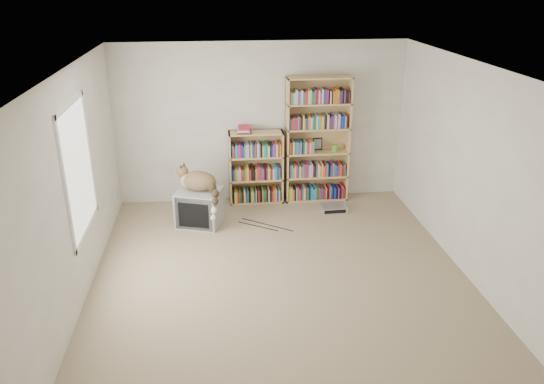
{
  "coord_description": "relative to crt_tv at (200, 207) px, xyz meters",
  "views": [
    {
      "loc": [
        -0.72,
        -5.52,
        3.39
      ],
      "look_at": [
        0.01,
        1.0,
        0.7
      ],
      "focal_mm": 35.0,
      "sensor_mm": 36.0,
      "label": 1
    }
  ],
  "objects": [
    {
      "name": "wall_front",
      "position": [
        0.98,
        -4.11,
        0.99
      ],
      "size": [
        4.5,
        0.02,
        2.5
      ],
      "primitive_type": "cube",
      "color": "silver",
      "rests_on": "floor"
    },
    {
      "name": "crt_tv",
      "position": [
        0.0,
        0.0,
        0.0
      ],
      "size": [
        0.74,
        0.71,
        0.52
      ],
      "rotation": [
        0.0,
        0.0,
        -0.32
      ],
      "color": "#A4A4A7",
      "rests_on": "floor"
    },
    {
      "name": "cat",
      "position": [
        0.03,
        -0.05,
        0.37
      ],
      "size": [
        0.7,
        0.77,
        0.62
      ],
      "rotation": [
        0.0,
        0.0,
        -0.4
      ],
      "color": "#3C2618",
      "rests_on": "crt_tv"
    },
    {
      "name": "wall_left",
      "position": [
        -1.27,
        -1.61,
        0.99
      ],
      "size": [
        0.02,
        5.0,
        2.5
      ],
      "primitive_type": "cube",
      "color": "silver",
      "rests_on": "floor"
    },
    {
      "name": "wall_back",
      "position": [
        0.98,
        0.89,
        0.99
      ],
      "size": [
        4.5,
        0.02,
        2.5
      ],
      "primitive_type": "cube",
      "color": "silver",
      "rests_on": "floor"
    },
    {
      "name": "green_mug",
      "position": [
        2.14,
        0.73,
        0.6
      ],
      "size": [
        0.09,
        0.09,
        0.1
      ],
      "primitive_type": "cylinder",
      "color": "#56A12E",
      "rests_on": "bookcase_tall"
    },
    {
      "name": "window",
      "position": [
        -1.26,
        -1.41,
        1.14
      ],
      "size": [
        0.02,
        1.22,
        1.52
      ],
      "primitive_type": "cube",
      "color": "white",
      "rests_on": "wall_left"
    },
    {
      "name": "framed_print",
      "position": [
        1.88,
        0.83,
        0.64
      ],
      "size": [
        0.14,
        0.05,
        0.19
      ],
      "primitive_type": "cube",
      "rotation": [
        -0.17,
        0.0,
        0.0
      ],
      "color": "black",
      "rests_on": "bookcase_tall"
    },
    {
      "name": "bookcase_tall",
      "position": [
        1.86,
        0.75,
        0.68
      ],
      "size": [
        0.99,
        0.3,
        1.98
      ],
      "color": "tan",
      "rests_on": "floor"
    },
    {
      "name": "wall_right",
      "position": [
        3.23,
        -1.61,
        0.99
      ],
      "size": [
        0.02,
        5.0,
        2.5
      ],
      "primitive_type": "cube",
      "color": "silver",
      "rests_on": "floor"
    },
    {
      "name": "book_stack",
      "position": [
        0.69,
        0.73,
        0.95
      ],
      "size": [
        0.22,
        0.29,
        0.09
      ],
      "primitive_type": "cube",
      "color": "red",
      "rests_on": "bookcase_short"
    },
    {
      "name": "wall_outlet",
      "position": [
        -1.26,
        0.34,
        0.06
      ],
      "size": [
        0.01,
        0.08,
        0.13
      ],
      "primitive_type": "cube",
      "color": "silver",
      "rests_on": "wall_left"
    },
    {
      "name": "floor_cables",
      "position": [
        1.12,
        -0.02,
        -0.26
      ],
      "size": [
        1.2,
        0.7,
        0.01
      ],
      "primitive_type": null,
      "color": "black",
      "rests_on": "floor"
    },
    {
      "name": "dvd_player",
      "position": [
        2.04,
        0.22,
        -0.22
      ],
      "size": [
        0.4,
        0.29,
        0.09
      ],
      "primitive_type": "cube",
      "rotation": [
        0.0,
        0.0,
        0.03
      ],
      "color": "#B7B7BD",
      "rests_on": "floor"
    },
    {
      "name": "floor",
      "position": [
        0.98,
        -1.61,
        -0.26
      ],
      "size": [
        4.5,
        5.0,
        0.01
      ],
      "primitive_type": "cube",
      "color": "tan",
      "rests_on": "ground"
    },
    {
      "name": "bookcase_short",
      "position": [
        0.89,
        0.75,
        0.27
      ],
      "size": [
        0.84,
        0.3,
        1.16
      ],
      "color": "tan",
      "rests_on": "floor"
    },
    {
      "name": "ceiling",
      "position": [
        0.98,
        -1.61,
        2.24
      ],
      "size": [
        4.5,
        5.0,
        0.02
      ],
      "primitive_type": "cube",
      "color": "white",
      "rests_on": "wall_back"
    }
  ]
}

